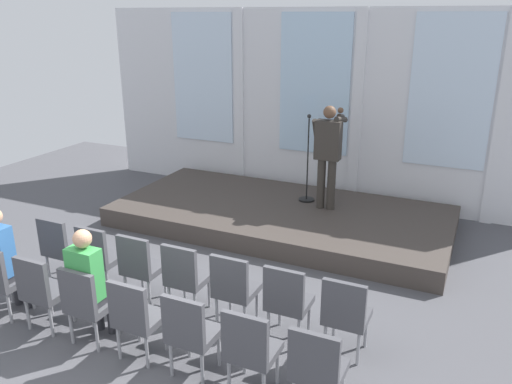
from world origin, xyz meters
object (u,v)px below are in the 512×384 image
chair_r0_c4 (234,286)px  chair_r1_c4 (190,330)px  audience_r1_c0 (3,256)px  chair_r1_c3 (136,315)px  chair_r1_c5 (250,347)px  speaker (328,150)px  chair_r0_c5 (287,298)px  chair_r1_c1 (42,288)px  mic_stand (307,182)px  chair_r0_c6 (345,312)px  chair_r0_c2 (140,264)px  chair_r0_c1 (99,254)px  chair_r0_c3 (185,275)px  audience_r1_c2 (89,280)px  chair_r1_c6 (317,366)px  chair_r0_c0 (60,245)px  chair_r1_c0 (1,276)px  chair_r1_c2 (86,301)px

chair_r0_c4 → chair_r1_c4: (0.00, -0.95, 0.00)m
audience_r1_c0 → chair_r1_c3: bearing=-2.3°
audience_r1_c0 → chair_r1_c5: audience_r1_c0 is taller
speaker → chair_r0_c5: speaker is taller
chair_r1_c1 → chair_r1_c4: same height
mic_stand → chair_r0_c6: mic_stand is taller
speaker → chair_r1_c3: 4.47m
chair_r0_c2 → audience_r1_c0: audience_r1_c0 is taller
chair_r0_c1 → chair_r0_c4: size_ratio=1.00×
audience_r1_c0 → chair_r1_c4: 2.64m
mic_stand → chair_r0_c3: (-0.28, -3.60, -0.13)m
audience_r1_c2 → chair_r1_c4: 1.33m
chair_r0_c2 → chair_r1_c6: size_ratio=1.00×
speaker → mic_stand: size_ratio=1.13×
chair_r0_c0 → chair_r1_c1: size_ratio=1.00×
speaker → audience_r1_c2: 4.51m
audience_r1_c0 → chair_r1_c0: bearing=-90.0°
audience_r1_c2 → mic_stand: bearing=78.1°
chair_r0_c2 → chair_r0_c4: 1.31m
chair_r1_c1 → chair_r1_c3: bearing=0.0°
chair_r1_c4 → chair_r1_c3: bearing=180.0°
chair_r0_c1 → chair_r1_c2: same height
chair_r0_c1 → chair_r1_c3: (1.31, -0.95, 0.00)m
chair_r0_c6 → chair_r1_c4: same height
chair_r0_c6 → chair_r0_c3: bearing=180.0°
chair_r1_c0 → audience_r1_c0: audience_r1_c0 is taller
chair_r0_c0 → chair_r1_c2: 1.62m
chair_r1_c0 → audience_r1_c0: 0.24m
speaker → chair_r1_c3: size_ratio=1.87×
chair_r0_c0 → chair_r1_c3: (1.97, -0.95, 0.00)m
audience_r1_c2 → chair_r1_c3: (0.66, -0.08, -0.22)m
chair_r0_c5 → chair_r0_c6: (0.66, 0.00, 0.00)m
chair_r1_c6 → audience_r1_c0: bearing=178.9°
speaker → chair_r0_c6: speaker is taller
audience_r1_c2 → audience_r1_c0: bearing=-179.9°
audience_r1_c2 → chair_r1_c5: (1.97, -0.08, -0.22)m
chair_r0_c4 → audience_r1_c2: audience_r1_c2 is taller
chair_r0_c2 → chair_r0_c5: 1.97m
chair_r0_c0 → audience_r1_c0: 0.91m
speaker → chair_r1_c2: speaker is taller
speaker → chair_r1_c4: size_ratio=1.87×
chair_r0_c0 → audience_r1_c0: (0.00, -0.88, 0.23)m
chair_r0_c5 → chair_r1_c0: 3.42m
chair_r0_c3 → chair_r1_c4: size_ratio=1.00×
chair_r0_c0 → chair_r0_c6: size_ratio=1.00×
chair_r0_c3 → chair_r1_c4: bearing=-55.5°
chair_r0_c6 → chair_r1_c1: size_ratio=1.00×
chair_r1_c0 → chair_r1_c3: size_ratio=1.00×
audience_r1_c0 → chair_r0_c2: bearing=33.7°
chair_r0_c3 → audience_r1_c0: 2.17m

